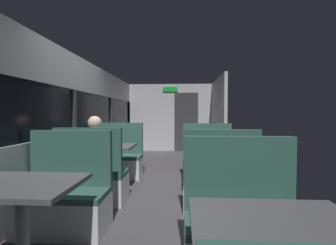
{
  "coord_description": "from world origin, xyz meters",
  "views": [
    {
      "loc": [
        0.4,
        -3.89,
        1.3
      ],
      "look_at": [
        0.04,
        2.25,
        1.06
      ],
      "focal_mm": 25.11,
      "sensor_mm": 36.0,
      "label": 1
    }
  ],
  "objects": [
    {
      "name": "ground_plane",
      "position": [
        0.0,
        0.0,
        -0.01
      ],
      "size": [
        3.3,
        9.2,
        0.02
      ],
      "primitive_type": "cube",
      "color": "#423F44"
    },
    {
      "name": "carriage_window_panel_left",
      "position": [
        -1.45,
        0.0,
        1.11
      ],
      "size": [
        0.09,
        8.48,
        2.3
      ],
      "color": "#B2B2B7",
      "rests_on": "ground_plane"
    },
    {
      "name": "carriage_end_bulkhead",
      "position": [
        0.06,
        4.19,
        1.14
      ],
      "size": [
        2.9,
        0.11,
        2.3
      ],
      "color": "#B2B2B7",
      "rests_on": "ground_plane"
    },
    {
      "name": "carriage_aisle_panel_right",
      "position": [
        1.45,
        3.0,
        1.15
      ],
      "size": [
        0.08,
        2.4,
        2.3
      ],
      "primitive_type": "cube",
      "color": "#B2B2B7",
      "rests_on": "ground_plane"
    },
    {
      "name": "dining_table_near_window",
      "position": [
        -0.89,
        -2.09,
        0.64
      ],
      "size": [
        0.9,
        0.7,
        0.74
      ],
      "color": "#9E9EA3",
      "rests_on": "ground_plane"
    },
    {
      "name": "bench_near_window_facing_entry",
      "position": [
        -0.89,
        -1.39,
        0.33
      ],
      "size": [
        0.95,
        0.5,
        1.1
      ],
      "color": "silver",
      "rests_on": "ground_plane"
    },
    {
      "name": "dining_table_mid_window",
      "position": [
        -0.89,
        0.11,
        0.64
      ],
      "size": [
        0.9,
        0.7,
        0.74
      ],
      "color": "#9E9EA3",
      "rests_on": "ground_plane"
    },
    {
      "name": "bench_mid_window_facing_end",
      "position": [
        -0.89,
        -0.59,
        0.33
      ],
      "size": [
        0.95,
        0.5,
        1.1
      ],
      "color": "silver",
      "rests_on": "ground_plane"
    },
    {
      "name": "bench_mid_window_facing_entry",
      "position": [
        -0.89,
        0.81,
        0.33
      ],
      "size": [
        0.95,
        0.5,
        1.1
      ],
      "color": "silver",
      "rests_on": "ground_plane"
    },
    {
      "name": "dining_table_front_aisle",
      "position": [
        0.89,
        -2.69,
        0.64
      ],
      "size": [
        0.9,
        0.7,
        0.74
      ],
      "color": "#9E9EA3",
      "rests_on": "ground_plane"
    },
    {
      "name": "bench_front_aisle_facing_entry",
      "position": [
        0.89,
        -1.99,
        0.33
      ],
      "size": [
        0.95,
        0.5,
        1.1
      ],
      "color": "silver",
      "rests_on": "ground_plane"
    },
    {
      "name": "dining_table_rear_aisle",
      "position": [
        0.89,
        -0.09,
        0.64
      ],
      "size": [
        0.9,
        0.7,
        0.74
      ],
      "color": "#9E9EA3",
      "rests_on": "ground_plane"
    },
    {
      "name": "bench_rear_aisle_facing_end",
      "position": [
        0.89,
        -0.79,
        0.33
      ],
      "size": [
        0.95,
        0.5,
        1.1
      ],
      "color": "silver",
      "rests_on": "ground_plane"
    },
    {
      "name": "bench_rear_aisle_facing_entry",
      "position": [
        0.89,
        0.61,
        0.33
      ],
      "size": [
        0.95,
        0.5,
        1.1
      ],
      "color": "silver",
      "rests_on": "ground_plane"
    },
    {
      "name": "seated_passenger",
      "position": [
        -0.89,
        -0.51,
        0.54
      ],
      "size": [
        0.47,
        0.55,
        1.26
      ],
      "color": "#26262D",
      "rests_on": "ground_plane"
    },
    {
      "name": "coffee_cup_primary",
      "position": [
        -0.7,
        -0.03,
        0.79
      ],
      "size": [
        0.07,
        0.07,
        0.09
      ],
      "color": "#B23333",
      "rests_on": "dining_table_mid_window"
    },
    {
      "name": "coffee_cup_secondary",
      "position": [
        0.94,
        0.07,
        0.79
      ],
      "size": [
        0.07,
        0.07,
        0.09
      ],
      "color": "#B23333",
      "rests_on": "dining_table_rear_aisle"
    }
  ]
}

